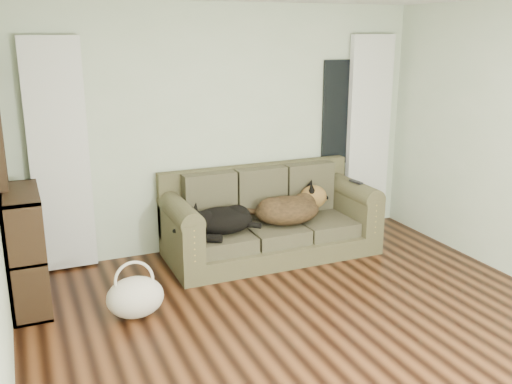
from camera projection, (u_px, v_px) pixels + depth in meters
name	position (u px, v px, depth m)	size (l,w,h in m)	color
floor	(341.00, 352.00, 4.26)	(5.00, 5.00, 0.00)	black
wall_back	(223.00, 129.00, 6.11)	(4.50, 0.04, 2.60)	beige
curtain_left	(59.00, 157.00, 5.44)	(0.55, 0.08, 2.25)	white
curtain_right	(368.00, 132.00, 6.77)	(0.55, 0.08, 2.25)	white
window_pane	(342.00, 112.00, 6.61)	(0.50, 0.03, 1.20)	black
door_casing	(4.00, 182.00, 4.95)	(0.07, 0.60, 2.10)	black
sofa	(271.00, 214.00, 6.01)	(2.20, 0.95, 0.90)	#36341B
dog_black_lab	(219.00, 221.00, 5.70)	(0.63, 0.44, 0.27)	black
dog_shepherd	(290.00, 209.00, 6.03)	(0.73, 0.52, 0.32)	black
tv_remote	(356.00, 182.00, 6.20)	(0.05, 0.18, 0.02)	black
tote_bag	(135.00, 299.00, 4.75)	(0.48, 0.37, 0.35)	beige
bookshelf	(26.00, 251.00, 4.87)	(0.31, 0.82, 1.03)	black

